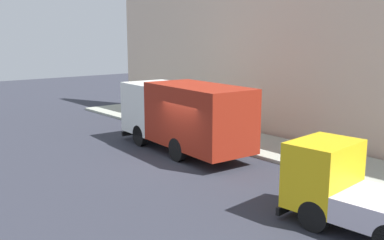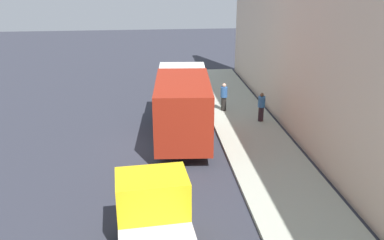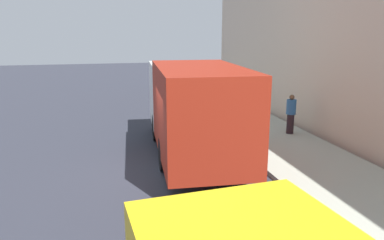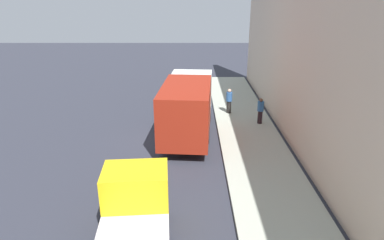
{
  "view_description": "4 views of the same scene",
  "coord_description": "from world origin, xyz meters",
  "px_view_note": "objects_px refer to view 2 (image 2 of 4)",
  "views": [
    {
      "loc": [
        -11.02,
        -13.97,
        5.27
      ],
      "look_at": [
        1.76,
        1.4,
        1.42
      ],
      "focal_mm": 41.05,
      "sensor_mm": 36.0,
      "label": 1
    },
    {
      "loc": [
        -0.3,
        -17.72,
        8.02
      ],
      "look_at": [
        1.5,
        -0.66,
        1.62
      ],
      "focal_mm": 38.22,
      "sensor_mm": 36.0,
      "label": 2
    },
    {
      "loc": [
        -1.63,
        -10.25,
        4.2
      ],
      "look_at": [
        0.85,
        -0.12,
        1.66
      ],
      "focal_mm": 34.24,
      "sensor_mm": 36.0,
      "label": 3
    },
    {
      "loc": [
        1.48,
        -16.68,
        7.63
      ],
      "look_at": [
        1.5,
        -0.95,
        1.74
      ],
      "focal_mm": 31.63,
      "sensor_mm": 36.0,
      "label": 4
    }
  ],
  "objects_px": {
    "pedestrian_walking": "(261,106)",
    "small_flatbed_truck": "(156,233)",
    "pedestrian_standing": "(224,96)",
    "large_utility_truck": "(183,103)"
  },
  "relations": [
    {
      "from": "large_utility_truck",
      "to": "pedestrian_standing",
      "type": "xyz_separation_m",
      "value": [
        2.68,
        3.27,
        -0.77
      ]
    },
    {
      "from": "pedestrian_walking",
      "to": "pedestrian_standing",
      "type": "xyz_separation_m",
      "value": [
        -1.7,
        1.96,
        0.02
      ]
    },
    {
      "from": "pedestrian_walking",
      "to": "large_utility_truck",
      "type": "bearing_deg",
      "value": -128.46
    },
    {
      "from": "pedestrian_walking",
      "to": "small_flatbed_truck",
      "type": "bearing_deg",
      "value": -83.81
    },
    {
      "from": "pedestrian_standing",
      "to": "small_flatbed_truck",
      "type": "bearing_deg",
      "value": 174.85
    },
    {
      "from": "large_utility_truck",
      "to": "small_flatbed_truck",
      "type": "bearing_deg",
      "value": -94.97
    },
    {
      "from": "large_utility_truck",
      "to": "pedestrian_walking",
      "type": "xyz_separation_m",
      "value": [
        4.38,
        1.31,
        -0.8
      ]
    },
    {
      "from": "small_flatbed_truck",
      "to": "pedestrian_walking",
      "type": "bearing_deg",
      "value": 56.85
    },
    {
      "from": "large_utility_truck",
      "to": "pedestrian_standing",
      "type": "height_order",
      "value": "large_utility_truck"
    },
    {
      "from": "small_flatbed_truck",
      "to": "pedestrian_standing",
      "type": "height_order",
      "value": "small_flatbed_truck"
    }
  ]
}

